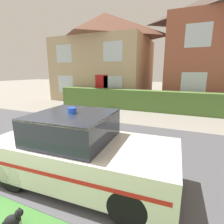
# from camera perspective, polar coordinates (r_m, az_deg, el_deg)

# --- Properties ---
(road_strip) EXTENTS (28.00, 5.44, 0.01)m
(road_strip) POSITION_cam_1_polar(r_m,az_deg,el_deg) (5.84, -8.12, -10.52)
(road_strip) COLOR #4C4C51
(road_strip) RESTS_ON ground
(garden_hedge) EXTENTS (12.47, 0.75, 1.22)m
(garden_hedge) POSITION_cam_1_polar(r_m,az_deg,el_deg) (10.74, 12.77, 3.56)
(garden_hedge) COLOR #4C7233
(garden_hedge) RESTS_ON ground
(police_car) EXTENTS (3.88, 1.87, 1.61)m
(police_car) POSITION_cam_1_polar(r_m,az_deg,el_deg) (3.82, -10.04, -12.49)
(police_car) COLOR black
(police_car) RESTS_ON road_strip
(cat) EXTENTS (0.37, 0.28, 0.32)m
(cat) POSITION_cam_1_polar(r_m,az_deg,el_deg) (3.46, -29.35, -28.35)
(cat) COLOR black
(cat) RESTS_ON ground
(house_left) EXTENTS (7.66, 6.36, 7.08)m
(house_left) POSITION_cam_1_polar(r_m,az_deg,el_deg) (15.94, -2.30, 17.70)
(house_left) COLOR tan
(house_left) RESTS_ON ground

